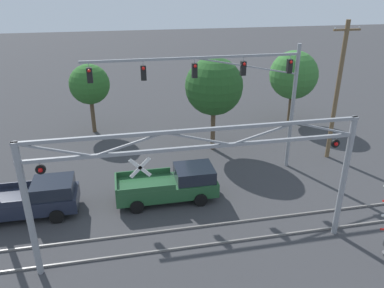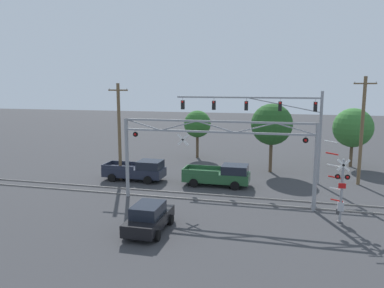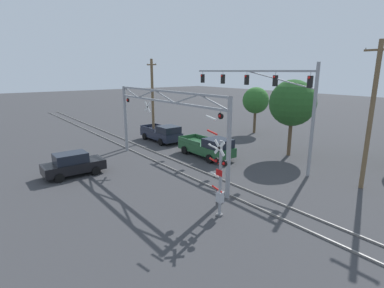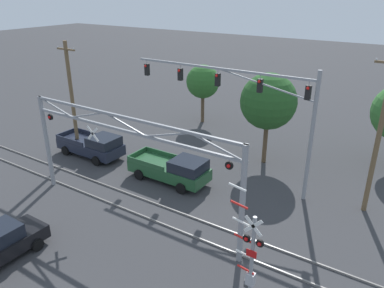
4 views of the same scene
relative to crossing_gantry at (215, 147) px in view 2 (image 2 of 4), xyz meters
name	(u,v)px [view 2 (image 2 of 4)]	position (x,y,z in m)	size (l,w,h in m)	color
rail_track_near	(216,201)	(0.01, 0.28, -4.04)	(80.00, 0.08, 0.10)	gray
rail_track_far	(219,195)	(0.01, 1.72, -4.04)	(80.00, 0.08, 0.10)	gray
crossing_gantry	(215,147)	(0.00, 0.00, 0.00)	(13.91, 0.29, 6.01)	gray
crossing_signal_mast	(340,192)	(8.19, -1.95, -2.10)	(1.61, 0.35, 5.18)	gray
traffic_signal_span	(278,117)	(4.10, 7.25, 1.61)	(12.66, 0.39, 7.96)	gray
pickup_truck_lead	(220,175)	(-0.44, 4.68, -3.18)	(5.57, 2.33, 1.85)	#23512D
pickup_truck_following	(137,170)	(-7.90, 4.63, -3.18)	(5.42, 2.33, 1.85)	#1E2333
sedan_waiting	(149,217)	(-2.78, -6.12, -3.26)	(2.09, 4.20, 1.68)	black
utility_pole_left	(119,131)	(-9.48, 4.48, 0.35)	(1.80, 0.28, 8.60)	brown
utility_pole_right	(362,130)	(11.00, 7.93, 0.64)	(1.80, 0.28, 9.17)	brown
background_tree_beyond_span	(353,128)	(11.49, 15.17, -0.01)	(4.02, 4.02, 6.10)	brown
background_tree_far_left_verge	(197,124)	(-5.10, 16.03, -0.17)	(3.11, 3.11, 5.51)	brown
background_tree_far_right_verge	(272,124)	(3.48, 10.83, 0.58)	(3.99, 3.99, 6.68)	brown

